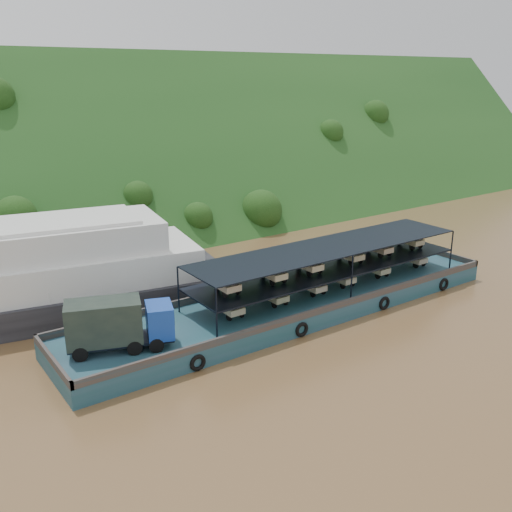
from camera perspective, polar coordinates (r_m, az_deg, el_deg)
ground at (r=44.96m, az=4.30°, el=-4.39°), size 160.00×160.00×0.00m
hillside at (r=74.97m, az=-13.46°, el=4.21°), size 140.00×39.60×39.60m
cargo_barge at (r=41.57m, az=2.75°, el=-4.64°), size 35.00×7.18×4.54m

